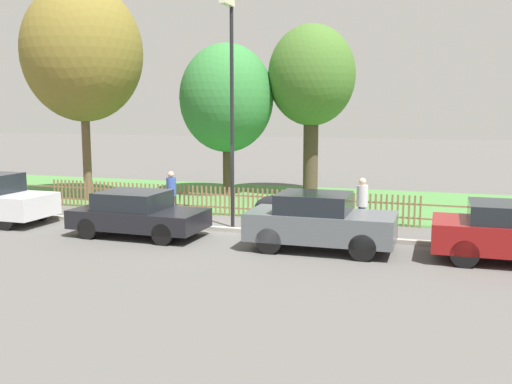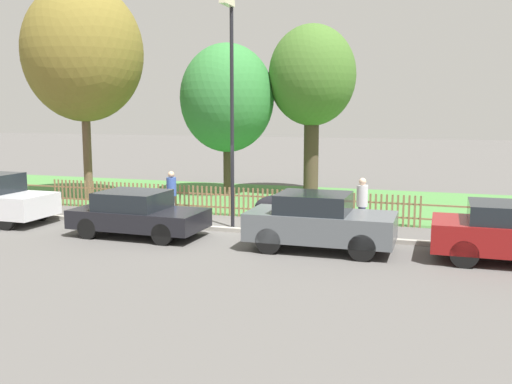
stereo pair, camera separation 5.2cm
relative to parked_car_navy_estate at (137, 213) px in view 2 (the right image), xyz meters
The scene contains 13 objects.
ground_plane 1.71m from the parked_car_navy_estate, 53.94° to the left, with size 120.00×120.00×0.00m, color #565451.
kerb_stone 1.77m from the parked_car_navy_estate, 55.96° to the left, with size 38.89×0.20×0.12m, color #9E998E.
grass_strip 7.87m from the parked_car_navy_estate, 83.16° to the left, with size 38.89×8.11×0.01m, color #477F3D.
park_fence 3.86m from the parked_car_navy_estate, 75.99° to the left, with size 38.89×0.05×0.98m.
parked_car_navy_estate is the anchor object (origin of this frame).
parked_car_red_compact 5.24m from the parked_car_navy_estate, ahead, with size 3.73×1.74×1.46m.
covered_motorcycle 4.25m from the parked_car_navy_estate, 30.26° to the left, with size 1.88×0.89×1.06m.
tree_nearest_kerb 9.06m from the parked_car_navy_estate, 135.02° to the left, with size 4.62×4.62×8.42m.
tree_behind_motorcycle 9.01m from the parked_car_navy_estate, 93.57° to the left, with size 3.90×3.90×6.30m.
tree_mid_park 10.61m from the parked_car_navy_estate, 72.91° to the left, with size 3.58×3.58×7.03m.
pedestrian_near_fence 2.69m from the parked_car_navy_estate, 95.87° to the left, with size 0.37×0.37×1.57m.
pedestrian_by_lamp 6.45m from the parked_car_navy_estate, 22.13° to the left, with size 0.43×0.43×1.61m.
street_lamp 4.49m from the parked_car_navy_estate, 41.87° to the left, with size 0.20×0.79×6.69m.
Camera 2 is at (7.31, -15.27, 3.52)m, focal length 40.00 mm.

